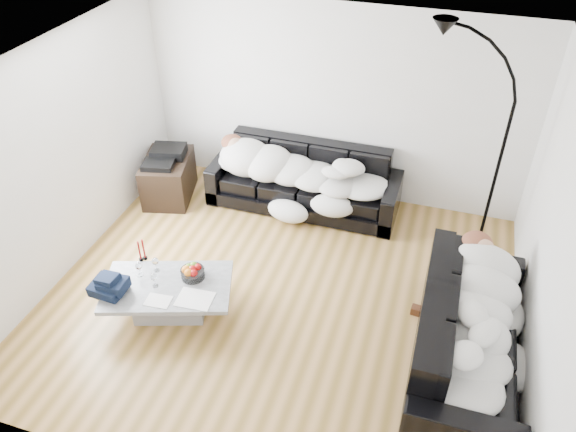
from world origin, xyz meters
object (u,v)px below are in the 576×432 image
(candle_left, at_px, (139,251))
(sleeper_back, at_px, (303,167))
(shoes, at_px, (432,309))
(sofa_back, at_px, (304,179))
(floor_lamp, at_px, (499,165))
(coffee_table, at_px, (170,298))
(stereo, at_px, (165,155))
(sofa_right, at_px, (470,335))
(sleeper_right, at_px, (475,320))
(fruit_bowl, at_px, (192,271))
(candle_right, at_px, (144,250))
(wine_glass_c, at_px, (154,280))
(av_cabinet, at_px, (169,178))
(wine_glass_b, at_px, (139,269))
(wine_glass_a, at_px, (156,264))

(candle_left, bearing_deg, sleeper_back, 58.36)
(shoes, bearing_deg, sofa_back, 158.44)
(candle_left, relative_size, shoes, 0.58)
(candle_left, distance_m, floor_lamp, 4.06)
(coffee_table, height_order, floor_lamp, floor_lamp)
(coffee_table, relative_size, stereo, 2.99)
(shoes, bearing_deg, coffee_table, -145.46)
(candle_left, bearing_deg, sofa_right, -1.19)
(sleeper_right, relative_size, fruit_bowl, 7.55)
(candle_left, height_order, candle_right, candle_right)
(coffee_table, distance_m, wine_glass_c, 0.30)
(sofa_right, distance_m, av_cabinet, 4.45)
(wine_glass_c, xyz_separation_m, floor_lamp, (3.21, 2.15, 0.73))
(av_cabinet, bearing_deg, fruit_bowl, -69.68)
(sofa_right, distance_m, fruit_bowl, 2.83)
(sleeper_back, bearing_deg, sofa_right, -43.13)
(sofa_right, relative_size, candle_left, 8.71)
(sofa_right, height_order, stereo, sofa_right)
(sofa_back, bearing_deg, sofa_right, -43.80)
(sofa_right, distance_m, coffee_table, 3.05)
(sleeper_right, bearing_deg, shoes, 29.49)
(sofa_back, relative_size, sofa_right, 1.12)
(wine_glass_b, bearing_deg, wine_glass_c, -22.77)
(wine_glass_b, xyz_separation_m, candle_left, (-0.11, 0.22, 0.04))
(sofa_back, height_order, coffee_table, sofa_back)
(coffee_table, xyz_separation_m, wine_glass_c, (-0.11, -0.05, 0.28))
(sofa_right, relative_size, sleeper_back, 1.05)
(fruit_bowl, bearing_deg, av_cabinet, 124.53)
(sofa_back, height_order, wine_glass_c, sofa_back)
(av_cabinet, bearing_deg, stereo, 0.00)
(wine_glass_a, bearing_deg, fruit_bowl, 3.82)
(sleeper_back, bearing_deg, floor_lamp, -4.85)
(candle_left, distance_m, shoes, 3.22)
(floor_lamp, bearing_deg, candle_right, -128.75)
(shoes, relative_size, stereo, 1.01)
(sofa_back, xyz_separation_m, stereo, (-1.82, -0.36, 0.24))
(wine_glass_c, distance_m, av_cabinet, 2.24)
(shoes, bearing_deg, candle_left, -152.53)
(sofa_back, xyz_separation_m, candle_right, (-1.22, -2.04, 0.11))
(candle_right, relative_size, shoes, 0.60)
(av_cabinet, distance_m, stereo, 0.36)
(coffee_table, height_order, candle_right, candle_right)
(sleeper_back, xyz_separation_m, candle_right, (-1.22, -1.99, -0.12))
(wine_glass_a, height_order, candle_left, candle_left)
(shoes, bearing_deg, stereo, 179.91)
(fruit_bowl, height_order, candle_right, candle_right)
(sofa_right, height_order, floor_lamp, floor_lamp)
(coffee_table, distance_m, av_cabinet, 2.24)
(sofa_right, bearing_deg, wine_glass_c, 94.44)
(candle_left, xyz_separation_m, shoes, (3.13, 0.56, -0.46))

